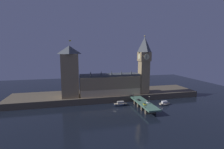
% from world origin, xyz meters
% --- Properties ---
extents(ground_plane, '(400.00, 400.00, 0.00)m').
position_xyz_m(ground_plane, '(0.00, 0.00, 0.00)').
color(ground_plane, black).
extents(embankment, '(220.00, 42.00, 6.89)m').
position_xyz_m(embankment, '(0.00, 39.00, 3.44)').
color(embankment, brown).
rests_on(embankment, ground_plane).
extents(parliament_hall, '(67.75, 17.90, 28.46)m').
position_xyz_m(parliament_hall, '(1.67, 29.27, 18.72)').
color(parliament_hall, '#9E845B').
rests_on(parliament_hall, embankment).
extents(clock_tower, '(12.99, 13.10, 67.29)m').
position_xyz_m(clock_tower, '(41.92, 26.79, 42.48)').
color(clock_tower, '#9E845B').
rests_on(clock_tower, embankment).
extents(victoria_tower, '(18.28, 18.28, 61.30)m').
position_xyz_m(victoria_tower, '(-42.25, 30.46, 34.68)').
color(victoria_tower, '#9E845B').
rests_on(victoria_tower, embankment).
extents(bridge, '(11.87, 46.00, 6.04)m').
position_xyz_m(bridge, '(28.66, -5.00, 4.01)').
color(bridge, '#4C7560').
rests_on(bridge, ground_plane).
extents(car_northbound_lead, '(1.97, 4.56, 1.47)m').
position_xyz_m(car_northbound_lead, '(26.04, 2.61, 6.73)').
color(car_northbound_lead, black).
rests_on(car_northbound_lead, bridge).
extents(car_northbound_trail, '(1.84, 4.57, 1.30)m').
position_xyz_m(car_northbound_trail, '(26.04, -11.75, 6.65)').
color(car_northbound_trail, yellow).
rests_on(car_northbound_trail, bridge).
extents(car_southbound_lead, '(1.97, 4.17, 1.55)m').
position_xyz_m(car_southbound_lead, '(31.27, -7.97, 6.77)').
color(car_southbound_lead, white).
rests_on(car_southbound_lead, bridge).
extents(pedestrian_near_rail, '(0.38, 0.38, 1.66)m').
position_xyz_m(pedestrian_near_rail, '(23.43, -17.71, 6.92)').
color(pedestrian_near_rail, black).
rests_on(pedestrian_near_rail, bridge).
extents(pedestrian_far_rail, '(0.38, 0.38, 1.67)m').
position_xyz_m(pedestrian_far_rail, '(23.43, 3.07, 6.92)').
color(pedestrian_far_rail, black).
rests_on(pedestrian_far_rail, bridge).
extents(street_lamp_near, '(1.34, 0.60, 6.42)m').
position_xyz_m(street_lamp_near, '(23.03, -19.72, 10.06)').
color(street_lamp_near, '#2D3333').
rests_on(street_lamp_near, bridge).
extents(street_lamp_mid, '(1.34, 0.60, 5.98)m').
position_xyz_m(street_lamp_mid, '(34.28, -5.00, 9.78)').
color(street_lamp_mid, '#2D3333').
rests_on(street_lamp_mid, bridge).
extents(street_lamp_far, '(1.34, 0.60, 6.62)m').
position_xyz_m(street_lamp_far, '(23.03, 9.72, 10.18)').
color(street_lamp_far, '#2D3333').
rests_on(street_lamp_far, bridge).
extents(boat_upstream, '(15.24, 5.01, 4.70)m').
position_xyz_m(boat_upstream, '(8.06, 7.91, 1.72)').
color(boat_upstream, '#1E2842').
rests_on(boat_upstream, ground_plane).
extents(boat_downstream, '(12.87, 5.57, 4.43)m').
position_xyz_m(boat_downstream, '(53.71, -0.87, 1.62)').
color(boat_downstream, '#B2A893').
rests_on(boat_downstream, ground_plane).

